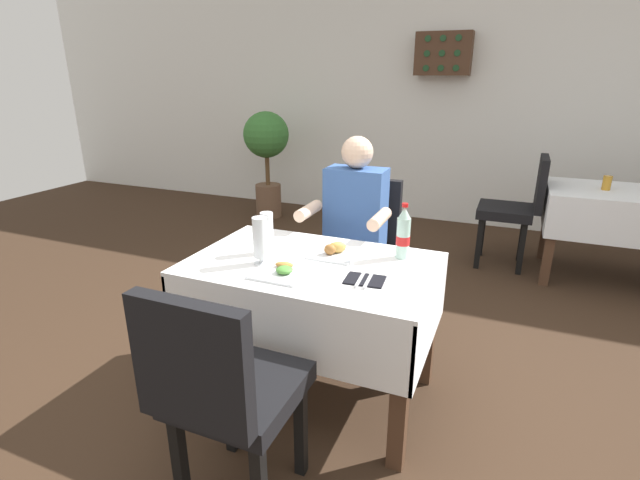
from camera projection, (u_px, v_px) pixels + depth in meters
ground_plane at (327, 393)px, 2.48m from camera, size 11.00×11.00×0.00m
back_wall at (449, 79)px, 4.98m from camera, size 11.00×0.12×3.09m
main_dining_table at (312, 295)px, 2.31m from camera, size 1.18×0.76×0.74m
chair_far_diner_seat at (361, 247)px, 2.99m from camera, size 0.44×0.50×0.97m
chair_near_camera_side at (224, 389)px, 1.64m from camera, size 0.44×0.50×0.97m
seated_diner_far at (352, 228)px, 2.85m from camera, size 0.50×0.46×1.26m
plate_near_camera at (282, 271)px, 2.12m from camera, size 0.24×0.24×0.04m
plate_far_diner at (335, 250)px, 2.34m from camera, size 0.22×0.22×0.07m
beer_glass_left at (267, 233)px, 2.33m from camera, size 0.07×0.07×0.21m
beer_glass_middle at (260, 239)px, 2.19m from camera, size 0.07×0.07×0.23m
cola_bottle_primary at (403, 234)px, 2.27m from camera, size 0.07×0.07×0.28m
napkin_cutlery_set at (365, 280)px, 2.05m from camera, size 0.18×0.19×0.01m
background_dining_table at (616, 214)px, 3.70m from camera, size 1.03×0.75×0.74m
background_chair_left at (517, 205)px, 3.96m from camera, size 0.50×0.44×0.97m
background_table_tumbler at (607, 183)px, 3.64m from camera, size 0.06×0.06×0.11m
potted_plant_corner at (267, 148)px, 5.32m from camera, size 0.51×0.51×1.21m
wall_bottle_rack at (443, 54)px, 4.78m from camera, size 0.56×0.21×0.42m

